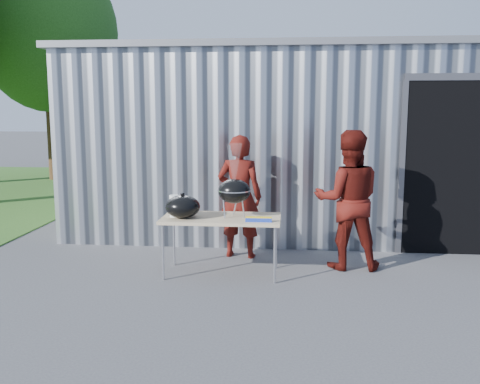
# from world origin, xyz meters

# --- Properties ---
(ground) EXTENTS (80.00, 80.00, 0.00)m
(ground) POSITION_xyz_m (0.00, 0.00, 0.00)
(ground) COLOR #444446
(building) EXTENTS (8.20, 6.20, 3.10)m
(building) POSITION_xyz_m (0.92, 4.59, 1.54)
(building) COLOR silver
(building) RESTS_ON ground
(tree_far) EXTENTS (3.92, 3.92, 6.49)m
(tree_far) POSITION_xyz_m (-6.50, 9.00, 4.22)
(tree_far) COLOR #442D19
(tree_far) RESTS_ON ground
(folding_table) EXTENTS (1.50, 0.75, 0.75)m
(folding_table) POSITION_xyz_m (-0.41, 0.42, 0.71)
(folding_table) COLOR tan
(folding_table) RESTS_ON ground
(kettle_grill) EXTENTS (0.42, 0.42, 0.93)m
(kettle_grill) POSITION_xyz_m (-0.25, 0.43, 1.17)
(kettle_grill) COLOR black
(kettle_grill) RESTS_ON folding_table
(grill_lid) EXTENTS (0.44, 0.44, 0.32)m
(grill_lid) POSITION_xyz_m (-0.89, 0.32, 0.89)
(grill_lid) COLOR black
(grill_lid) RESTS_ON folding_table
(paper_towels) EXTENTS (0.12, 0.12, 0.28)m
(paper_towels) POSITION_xyz_m (-1.00, 0.37, 0.89)
(paper_towels) COLOR white
(paper_towels) RESTS_ON folding_table
(white_tub) EXTENTS (0.20, 0.15, 0.10)m
(white_tub) POSITION_xyz_m (-0.96, 0.58, 0.80)
(white_tub) COLOR white
(white_tub) RESTS_ON folding_table
(foil_box) EXTENTS (0.32, 0.05, 0.06)m
(foil_box) POSITION_xyz_m (0.08, 0.17, 0.78)
(foil_box) COLOR #1A34A9
(foil_box) RESTS_ON folding_table
(person_cook) EXTENTS (0.68, 0.49, 1.75)m
(person_cook) POSITION_xyz_m (-0.26, 1.26, 0.88)
(person_cook) COLOR #4B100B
(person_cook) RESTS_ON ground
(person_bystander) EXTENTS (0.91, 0.72, 1.84)m
(person_bystander) POSITION_xyz_m (1.22, 0.86, 0.92)
(person_bystander) COLOR #4B100B
(person_bystander) RESTS_ON ground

